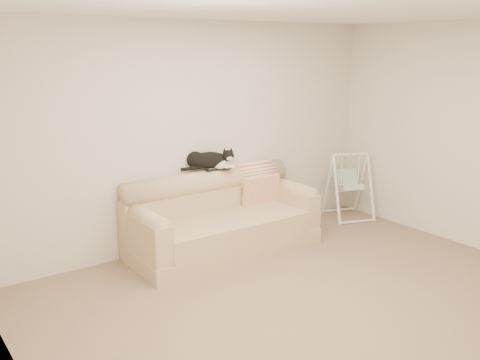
# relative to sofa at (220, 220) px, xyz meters

# --- Properties ---
(ground_plane) EXTENTS (5.00, 5.00, 0.00)m
(ground_plane) POSITION_rel_sofa_xyz_m (-0.04, -1.62, -0.35)
(ground_plane) COLOR #77614C
(ground_plane) RESTS_ON ground
(room_shell) EXTENTS (5.04, 4.04, 2.60)m
(room_shell) POSITION_rel_sofa_xyz_m (-0.04, -1.62, 1.18)
(room_shell) COLOR silver
(room_shell) RESTS_ON ground
(sofa) EXTENTS (2.20, 0.93, 0.90)m
(sofa) POSITION_rel_sofa_xyz_m (0.00, 0.00, 0.00)
(sofa) COLOR tan
(sofa) RESTS_ON ground
(remote_a) EXTENTS (0.19, 0.07, 0.03)m
(remote_a) POSITION_rel_sofa_xyz_m (0.04, 0.22, 0.56)
(remote_a) COLOR black
(remote_a) RESTS_ON sofa
(remote_b) EXTENTS (0.18, 0.08, 0.02)m
(remote_b) POSITION_rel_sofa_xyz_m (0.19, 0.20, 0.56)
(remote_b) COLOR black
(remote_b) RESTS_ON sofa
(tuxedo_cat) EXTENTS (0.64, 0.43, 0.26)m
(tuxedo_cat) POSITION_rel_sofa_xyz_m (0.02, 0.27, 0.67)
(tuxedo_cat) COLOR black
(tuxedo_cat) RESTS_ON sofa
(throw_blanket) EXTENTS (0.52, 0.38, 0.58)m
(throw_blanket) POSITION_rel_sofa_xyz_m (0.66, 0.23, 0.37)
(throw_blanket) COLOR #CA5645
(throw_blanket) RESTS_ON sofa
(baby_swing) EXTENTS (0.72, 0.74, 0.91)m
(baby_swing) POSITION_rel_sofa_xyz_m (2.11, -0.01, 0.10)
(baby_swing) COLOR white
(baby_swing) RESTS_ON ground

